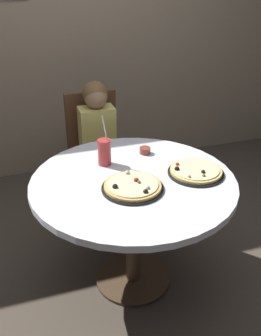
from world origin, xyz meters
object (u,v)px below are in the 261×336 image
object	(u,v)px
diner_child	(100,161)
pizza_cheese	(196,171)
dining_table	(133,195)
soda_cup	(104,152)
sauce_bowl	(145,150)
pizza_veggie	(133,186)
chair_wooden	(95,146)

from	to	relation	value
diner_child	pizza_cheese	xyz separation A→B (m)	(0.37, -0.83, 0.28)
dining_table	soda_cup	size ratio (longest dim) A/B	3.83
pizza_cheese	sauce_bowl	world-z (taller)	pizza_cheese
soda_cup	sauce_bowl	xyz separation A→B (m)	(0.28, 0.06, -0.06)
sauce_bowl	pizza_cheese	bearing A→B (deg)	-61.68
pizza_veggie	sauce_bowl	bearing A→B (deg)	61.47
chair_wooden	diner_child	xyz separation A→B (m)	(-0.00, -0.18, -0.05)
pizza_veggie	pizza_cheese	bearing A→B (deg)	6.76
dining_table	sauce_bowl	bearing A→B (deg)	59.11
sauce_bowl	dining_table	bearing A→B (deg)	-120.89
pizza_cheese	soda_cup	size ratio (longest dim) A/B	1.07
pizza_veggie	sauce_bowl	distance (m)	0.45
chair_wooden	diner_child	bearing A→B (deg)	-90.76
dining_table	pizza_veggie	world-z (taller)	pizza_veggie
chair_wooden	sauce_bowl	size ratio (longest dim) A/B	13.57
dining_table	chair_wooden	world-z (taller)	chair_wooden
soda_cup	chair_wooden	bearing A→B (deg)	81.78
chair_wooden	pizza_veggie	size ratio (longest dim) A/B	2.79
dining_table	diner_child	world-z (taller)	diner_child
dining_table	soda_cup	distance (m)	0.32
soda_cup	sauce_bowl	distance (m)	0.30
dining_table	chair_wooden	bearing A→B (deg)	89.92
chair_wooden	pizza_cheese	distance (m)	1.10
pizza_cheese	soda_cup	world-z (taller)	soda_cup
diner_child	sauce_bowl	size ratio (longest dim) A/B	15.46
sauce_bowl	soda_cup	bearing A→B (deg)	-167.31
pizza_cheese	dining_table	bearing A→B (deg)	172.56
chair_wooden	diner_child	size ratio (longest dim) A/B	0.88
pizza_cheese	soda_cup	distance (m)	0.55
chair_wooden	pizza_veggie	world-z (taller)	chair_wooden
diner_child	pizza_cheese	distance (m)	0.95
pizza_cheese	sauce_bowl	bearing A→B (deg)	118.32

